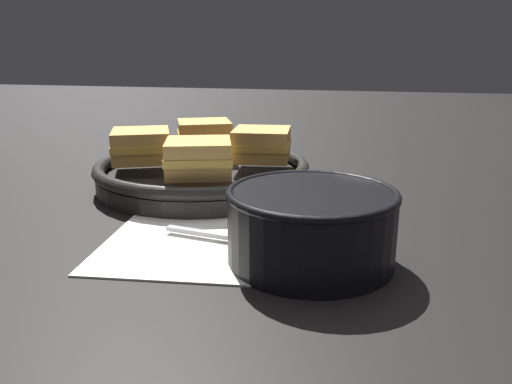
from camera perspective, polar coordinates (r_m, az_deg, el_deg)
ground_plane at (r=0.57m, az=1.07°, el=-4.83°), size 4.00×4.00×0.00m
napkin at (r=0.55m, az=-3.08°, el=-5.22°), size 0.29×0.25×0.00m
soup_bowl at (r=0.49m, az=6.33°, el=-3.33°), size 0.17×0.17×0.07m
spoon at (r=0.52m, az=1.08°, el=-5.80°), size 0.17×0.04×0.01m
skillet at (r=0.75m, az=-6.11°, el=2.12°), size 0.32×0.32×0.04m
sandwich_near_left at (r=0.66m, az=-6.57°, el=3.93°), size 0.11×0.11×0.05m
sandwich_near_right at (r=0.75m, az=0.65°, el=5.48°), size 0.09×0.09×0.05m
sandwich_far_left at (r=0.83m, az=-5.92°, el=6.52°), size 0.11×0.11×0.05m
sandwich_far_right at (r=0.76m, az=-12.99°, el=5.20°), size 0.11×0.11×0.05m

